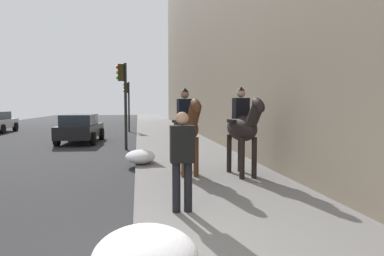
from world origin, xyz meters
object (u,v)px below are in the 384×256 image
(pedestrian_greeting, at_px, (182,155))
(traffic_light_near_curb, at_px, (123,92))
(mounted_horse_far, at_px, (243,127))
(traffic_light_far_curb, at_px, (127,98))
(car_near_lane, at_px, (80,128))
(mounted_horse_near, at_px, (186,127))

(pedestrian_greeting, distance_m, traffic_light_near_curb, 9.37)
(mounted_horse_far, relative_size, traffic_light_near_curb, 0.62)
(mounted_horse_far, distance_m, traffic_light_near_curb, 7.30)
(traffic_light_near_curb, bearing_deg, traffic_light_far_curb, 0.66)
(car_near_lane, bearing_deg, traffic_light_far_curb, -15.21)
(mounted_horse_far, relative_size, traffic_light_far_curb, 0.65)
(traffic_light_far_curb, bearing_deg, pedestrian_greeting, -175.65)
(car_near_lane, relative_size, traffic_light_far_curb, 1.25)
(pedestrian_greeting, height_order, traffic_light_near_curb, traffic_light_near_curb)
(traffic_light_far_curb, bearing_deg, traffic_light_near_curb, -179.34)
(traffic_light_near_curb, distance_m, traffic_light_far_curb, 9.78)
(mounted_horse_far, xyz_separation_m, traffic_light_far_curb, (16.23, 3.34, 0.98))
(pedestrian_greeting, bearing_deg, mounted_horse_far, -34.91)
(pedestrian_greeting, xyz_separation_m, car_near_lane, (12.28, 3.60, -0.34))
(mounted_horse_far, relative_size, pedestrian_greeting, 1.34)
(mounted_horse_far, bearing_deg, car_near_lane, -155.54)
(mounted_horse_far, height_order, pedestrian_greeting, mounted_horse_far)
(mounted_horse_near, height_order, traffic_light_near_curb, traffic_light_near_curb)
(mounted_horse_near, xyz_separation_m, traffic_light_far_curb, (15.81, 1.95, 1.00))
(mounted_horse_far, distance_m, pedestrian_greeting, 3.33)
(traffic_light_near_curb, bearing_deg, mounted_horse_far, -153.44)
(mounted_horse_near, bearing_deg, mounted_horse_far, 66.62)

